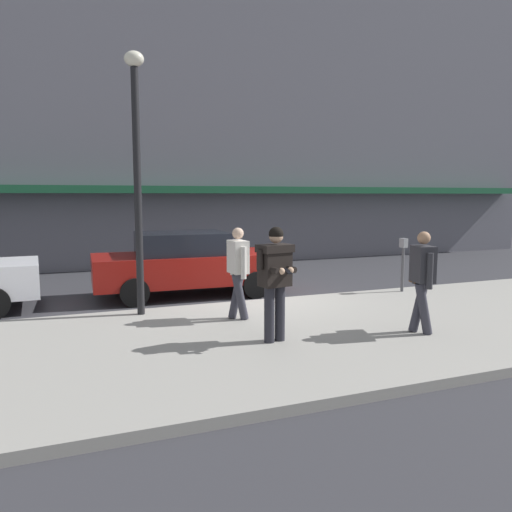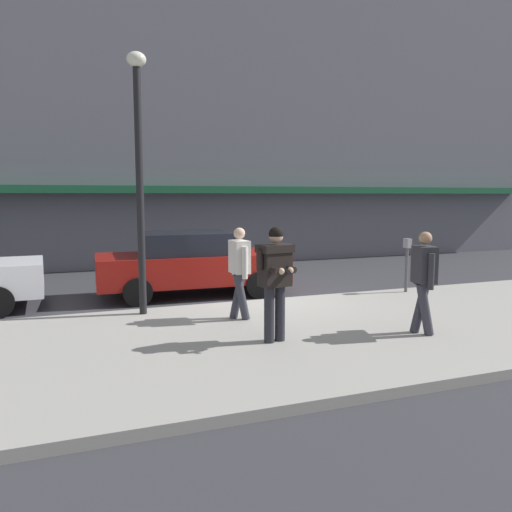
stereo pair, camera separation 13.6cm
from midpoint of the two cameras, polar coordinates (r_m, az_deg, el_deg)
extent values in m
plane|color=#333338|center=(11.24, -0.35, -5.46)|extent=(80.00, 80.00, 0.00)
cube|color=#99968E|center=(9.20, 12.06, -7.99)|extent=(32.00, 5.30, 0.14)
cube|color=silver|center=(11.68, 4.16, -5.00)|extent=(28.00, 0.12, 0.01)
cube|color=slate|center=(19.67, -6.83, 16.68)|extent=(28.00, 4.00, 11.51)
cube|color=#195133|center=(17.13, -4.67, 7.55)|extent=(26.60, 0.70, 0.24)
cube|color=maroon|center=(12.18, -7.94, -1.36)|extent=(4.56, 1.97, 0.70)
cube|color=black|center=(12.07, -8.83, 1.46)|extent=(2.12, 1.71, 0.52)
cylinder|color=black|center=(13.39, -2.79, -2.07)|extent=(0.65, 0.24, 0.64)
cylinder|color=black|center=(11.78, -0.40, -3.30)|extent=(0.65, 0.24, 0.64)
cylinder|color=black|center=(12.88, -14.78, -2.65)|extent=(0.65, 0.24, 0.64)
cylinder|color=black|center=(11.20, -14.05, -4.05)|extent=(0.65, 0.24, 0.64)
cylinder|color=#23232B|center=(7.89, 2.25, -6.53)|extent=(0.16, 0.16, 0.88)
cylinder|color=#23232B|center=(7.79, 1.02, -6.72)|extent=(0.16, 0.16, 0.88)
cube|color=black|center=(7.70, 1.66, -1.11)|extent=(0.51, 0.38, 0.64)
cube|color=black|center=(7.66, 1.67, 0.88)|extent=(0.57, 0.43, 0.12)
cylinder|color=black|center=(7.83, 3.31, -0.17)|extent=(0.11, 0.11, 0.30)
cylinder|color=black|center=(7.65, 3.25, -1.47)|extent=(0.15, 0.31, 0.10)
sphere|color=tan|center=(7.50, 3.44, -1.64)|extent=(0.10, 0.10, 0.10)
cylinder|color=black|center=(7.54, -0.05, -0.44)|extent=(0.11, 0.11, 0.30)
cylinder|color=black|center=(7.49, 1.39, -1.65)|extent=(0.15, 0.31, 0.10)
sphere|color=tan|center=(7.41, 2.42, -1.74)|extent=(0.10, 0.10, 0.10)
cube|color=black|center=(7.42, 3.11, -1.73)|extent=(0.10, 0.15, 0.07)
sphere|color=tan|center=(7.62, 1.80, 2.28)|extent=(0.22, 0.22, 0.22)
sphere|color=black|center=(7.62, 1.80, 2.51)|extent=(0.23, 0.23, 0.23)
cylinder|color=#33333D|center=(9.16, -2.25, -4.70)|extent=(0.33, 0.17, 0.87)
cylinder|color=#33333D|center=(9.32, -2.68, -4.49)|extent=(0.33, 0.17, 0.87)
cube|color=silver|center=(9.12, -2.49, -0.10)|extent=(0.31, 0.44, 0.60)
cylinder|color=silver|center=(8.91, -1.87, -0.79)|extent=(0.10, 0.10, 0.58)
cylinder|color=silver|center=(9.36, -3.08, -0.41)|extent=(0.10, 0.10, 0.58)
sphere|color=beige|center=(9.08, -2.51, 2.60)|extent=(0.21, 0.21, 0.21)
cylinder|color=#33333D|center=(8.64, 18.18, -5.76)|extent=(0.35, 0.22, 0.87)
cylinder|color=#33333D|center=(8.80, 17.67, -5.51)|extent=(0.35, 0.22, 0.87)
cube|color=#2D2D33|center=(8.60, 18.10, -0.88)|extent=(0.37, 0.47, 0.60)
cylinder|color=#2D2D33|center=(8.38, 18.82, -1.65)|extent=(0.10, 0.10, 0.58)
cylinder|color=#2D2D33|center=(8.83, 17.38, -1.17)|extent=(0.10, 0.10, 0.58)
sphere|color=tan|center=(8.55, 18.21, 1.98)|extent=(0.21, 0.21, 0.21)
cube|color=brown|center=(8.90, 17.34, -1.89)|extent=(0.17, 0.26, 0.32)
cylinder|color=black|center=(9.68, -13.75, 6.88)|extent=(0.14, 0.14, 4.60)
ellipsoid|color=silver|center=(9.99, -14.19, 21.01)|extent=(0.36, 0.36, 0.28)
cylinder|color=#4C4C51|center=(12.32, 16.11, -1.50)|extent=(0.07, 0.07, 1.05)
cube|color=gray|center=(12.24, 16.21, 1.44)|extent=(0.12, 0.18, 0.22)
camera|label=1|loc=(0.07, -90.51, -0.06)|focal=35.00mm
camera|label=2|loc=(0.07, 89.49, 0.06)|focal=35.00mm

